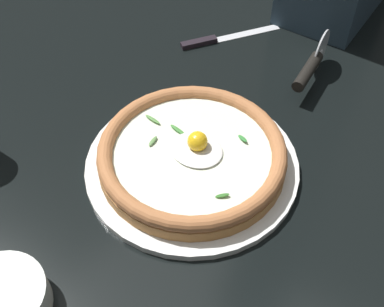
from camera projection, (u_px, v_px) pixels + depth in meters
ground_plane at (163, 168)px, 0.78m from camera, size 2.40×2.40×0.03m
pizza_plate at (192, 164)px, 0.76m from camera, size 0.33×0.33×0.01m
pizza at (192, 154)px, 0.74m from camera, size 0.29×0.29×0.06m
side_bowl at (2, 300)px, 0.59m from camera, size 0.12×0.12×0.04m
pizza_cutter at (312, 65)px, 0.87m from camera, size 0.03×0.16×0.08m
table_knife at (216, 39)px, 0.98m from camera, size 0.14×0.19×0.01m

